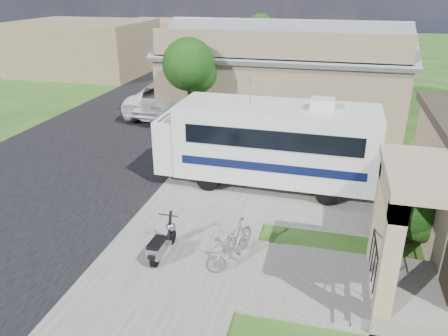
% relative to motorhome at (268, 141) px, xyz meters
% --- Properties ---
extents(ground, '(120.00, 120.00, 0.00)m').
position_rel_motorhome_xyz_m(ground, '(-0.63, -4.35, -1.67)').
color(ground, '#234913').
extents(street_slab, '(9.00, 80.00, 0.02)m').
position_rel_motorhome_xyz_m(street_slab, '(-8.13, 5.65, -1.66)').
color(street_slab, black).
rests_on(street_slab, ground).
extents(sidewalk_slab, '(4.00, 80.00, 0.06)m').
position_rel_motorhome_xyz_m(sidewalk_slab, '(-1.63, 5.65, -1.64)').
color(sidewalk_slab, '#5C5B53').
rests_on(sidewalk_slab, ground).
extents(driveway_slab, '(7.00, 6.00, 0.05)m').
position_rel_motorhome_xyz_m(driveway_slab, '(0.87, 0.15, -1.65)').
color(driveway_slab, '#5C5B53').
rests_on(driveway_slab, ground).
extents(walk_slab, '(4.00, 3.00, 0.05)m').
position_rel_motorhome_xyz_m(walk_slab, '(2.37, -5.35, -1.65)').
color(walk_slab, '#5C5B53').
rests_on(walk_slab, ground).
extents(warehouse, '(12.50, 8.40, 5.04)m').
position_rel_motorhome_xyz_m(warehouse, '(-0.63, 9.62, 0.31)').
color(warehouse, '#826B51').
rests_on(warehouse, ground).
extents(distant_bldg_far, '(10.00, 8.00, 4.00)m').
position_rel_motorhome_xyz_m(distant_bldg_far, '(-17.63, 17.65, 0.33)').
color(distant_bldg_far, brown).
rests_on(distant_bldg_far, ground).
extents(distant_bldg_near, '(8.00, 7.00, 3.20)m').
position_rel_motorhome_xyz_m(distant_bldg_near, '(-15.63, 29.65, -0.07)').
color(distant_bldg_near, '#826B51').
rests_on(distant_bldg_near, ground).
extents(street_tree_a, '(2.44, 2.40, 4.58)m').
position_rel_motorhome_xyz_m(street_tree_a, '(-4.33, 4.70, 1.57)').
color(street_tree_a, black).
rests_on(street_tree_a, ground).
extents(street_tree_b, '(2.44, 2.40, 4.73)m').
position_rel_motorhome_xyz_m(street_tree_b, '(-4.33, 14.70, 1.72)').
color(street_tree_b, black).
rests_on(street_tree_b, ground).
extents(street_tree_c, '(2.44, 2.40, 4.42)m').
position_rel_motorhome_xyz_m(street_tree_c, '(-4.33, 23.70, 1.43)').
color(street_tree_c, black).
rests_on(street_tree_c, ground).
extents(motorhome, '(7.65, 2.60, 3.90)m').
position_rel_motorhome_xyz_m(motorhome, '(0.00, 0.00, 0.00)').
color(motorhome, silver).
rests_on(motorhome, ground).
extents(shrub, '(2.08, 1.98, 2.55)m').
position_rel_motorhome_xyz_m(shrub, '(4.58, -2.74, -0.37)').
color(shrub, black).
rests_on(shrub, ground).
extents(scooter, '(0.55, 1.56, 1.03)m').
position_rel_motorhome_xyz_m(scooter, '(-1.97, -5.30, -1.21)').
color(scooter, black).
rests_on(scooter, ground).
extents(bicycle, '(1.00, 1.88, 1.09)m').
position_rel_motorhome_xyz_m(bicycle, '(-0.06, -4.93, -1.13)').
color(bicycle, '#919298').
rests_on(bicycle, ground).
extents(pickup_truck, '(3.13, 6.46, 1.77)m').
position_rel_motorhome_xyz_m(pickup_truck, '(-6.89, 8.20, -0.79)').
color(pickup_truck, silver).
rests_on(pickup_truck, ground).
extents(van, '(2.81, 6.75, 1.95)m').
position_rel_motorhome_xyz_m(van, '(-6.94, 15.30, -0.70)').
color(van, silver).
rests_on(van, ground).
extents(garden_hose, '(0.45, 0.45, 0.20)m').
position_rel_motorhome_xyz_m(garden_hose, '(3.12, -4.69, -1.57)').
color(garden_hose, '#167026').
rests_on(garden_hose, ground).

